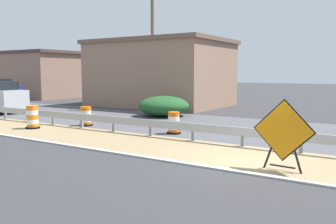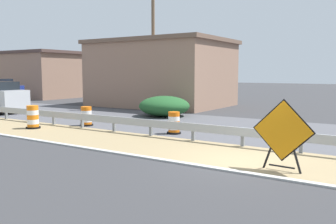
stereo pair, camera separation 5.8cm
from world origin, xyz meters
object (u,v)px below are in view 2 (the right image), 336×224
object	(u,v)px
traffic_barrel_nearest	(174,124)
utility_pole_near	(153,44)
traffic_barrel_close	(86,117)
traffic_barrel_mid	(33,118)
car_lead_far_lane	(0,97)
warning_sign_diamond	(283,133)

from	to	relation	value
traffic_barrel_nearest	utility_pole_near	world-z (taller)	utility_pole_near
traffic_barrel_close	utility_pole_near	bearing A→B (deg)	11.95
traffic_barrel_close	traffic_barrel_mid	xyz separation A→B (m)	(-2.05, 1.53, 0.07)
traffic_barrel_nearest	car_lead_far_lane	xyz separation A→B (m)	(0.85, 14.37, 0.61)
warning_sign_diamond	utility_pole_near	xyz separation A→B (m)	(11.70, 12.54, 3.66)
traffic_barrel_close	traffic_barrel_mid	bearing A→B (deg)	143.25
warning_sign_diamond	traffic_barrel_close	size ratio (longest dim) A/B	2.06
traffic_barrel_mid	car_lead_far_lane	distance (m)	8.48
warning_sign_diamond	utility_pole_near	distance (m)	17.54
traffic_barrel_mid	utility_pole_near	xyz separation A→B (m)	(10.55, 0.27, 4.22)
traffic_barrel_close	utility_pole_near	distance (m)	9.69
traffic_barrel_nearest	utility_pole_near	distance (m)	11.47
traffic_barrel_nearest	traffic_barrel_mid	distance (m)	6.98
traffic_barrel_close	car_lead_far_lane	size ratio (longest dim) A/B	0.24
traffic_barrel_nearest	traffic_barrel_mid	bearing A→B (deg)	110.11
traffic_barrel_mid	utility_pole_near	distance (m)	11.37
traffic_barrel_nearest	traffic_barrel_mid	xyz separation A→B (m)	(-2.40, 6.56, 0.07)
car_lead_far_lane	traffic_barrel_close	bearing A→B (deg)	172.93
warning_sign_diamond	traffic_barrel_nearest	bearing A→B (deg)	-118.08
traffic_barrel_nearest	utility_pole_near	xyz separation A→B (m)	(8.15, 6.83, 4.28)
warning_sign_diamond	traffic_barrel_close	bearing A→B (deg)	-102.77
traffic_barrel_close	traffic_barrel_mid	size ratio (longest dim) A/B	0.87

